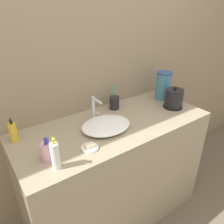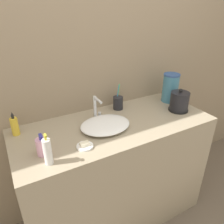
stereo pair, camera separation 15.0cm
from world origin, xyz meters
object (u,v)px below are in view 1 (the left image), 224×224
at_px(lotion_bottle, 47,151).
at_px(water_pitcher, 163,86).
at_px(shampoo_bottle, 55,156).
at_px(mouthwash_bottle, 13,132).
at_px(faucet, 95,108).
at_px(toothbrush_cup, 114,103).
at_px(electric_kettle, 174,99).

xyz_separation_m(lotion_bottle, water_pitcher, (1.14, 0.23, 0.07)).
bearing_deg(shampoo_bottle, mouthwash_bottle, 106.28).
distance_m(faucet, shampoo_bottle, 0.55).
xyz_separation_m(toothbrush_cup, water_pitcher, (0.47, -0.08, 0.07)).
distance_m(faucet, mouthwash_bottle, 0.56).
relative_size(toothbrush_cup, shampoo_bottle, 1.11).
distance_m(lotion_bottle, water_pitcher, 1.17).
relative_size(toothbrush_cup, lotion_bottle, 1.51).
xyz_separation_m(electric_kettle, shampoo_bottle, (-1.07, -0.14, 0.01)).
distance_m(electric_kettle, mouthwash_bottle, 1.21).
relative_size(faucet, water_pitcher, 0.73).
height_order(shampoo_bottle, water_pitcher, water_pitcher).
bearing_deg(mouthwash_bottle, water_pitcher, -3.14).
bearing_deg(water_pitcher, toothbrush_cup, 170.62).
xyz_separation_m(electric_kettle, lotion_bottle, (-1.08, -0.05, -0.02)).
height_order(lotion_bottle, mouthwash_bottle, mouthwash_bottle).
bearing_deg(faucet, toothbrush_cup, 17.07).
distance_m(toothbrush_cup, lotion_bottle, 0.74).
distance_m(toothbrush_cup, water_pitcher, 0.48).
relative_size(electric_kettle, lotion_bottle, 1.33).
xyz_separation_m(faucet, lotion_bottle, (-0.45, -0.24, -0.04)).
relative_size(shampoo_bottle, water_pitcher, 0.77).
relative_size(lotion_bottle, water_pitcher, 0.57).
xyz_separation_m(electric_kettle, water_pitcher, (0.06, 0.18, 0.05)).
relative_size(faucet, electric_kettle, 0.97).
xyz_separation_m(toothbrush_cup, shampoo_bottle, (-0.66, -0.40, 0.02)).
distance_m(electric_kettle, toothbrush_cup, 0.48).
xyz_separation_m(faucet, water_pitcher, (0.69, -0.01, 0.03)).
bearing_deg(electric_kettle, shampoo_bottle, -172.35).
height_order(electric_kettle, water_pitcher, water_pitcher).
bearing_deg(toothbrush_cup, water_pitcher, -9.38).
height_order(toothbrush_cup, shampoo_bottle, toothbrush_cup).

